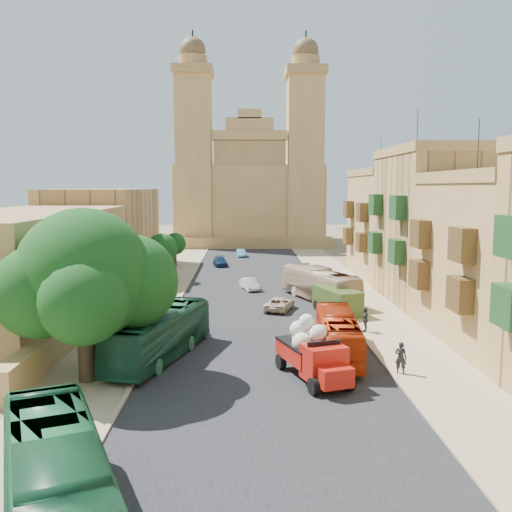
{
  "coord_description": "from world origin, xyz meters",
  "views": [
    {
      "loc": [
        -1.21,
        -25.57,
        10.26
      ],
      "look_at": [
        0.0,
        26.0,
        4.0
      ],
      "focal_mm": 40.0,
      "sensor_mm": 36.0,
      "label": 1
    }
  ],
  "objects_px": {
    "pedestrian_a": "(401,358)",
    "red_truck": "(313,352)",
    "street_tree_c": "(162,249)",
    "ficus_tree": "(86,280)",
    "bus_green_north": "(160,334)",
    "car_blue_b": "(241,253)",
    "bus_red_east": "(338,335)",
    "olive_pickup": "(337,301)",
    "car_white_b": "(292,267)",
    "car_white_a": "(250,284)",
    "car_dkblue": "(220,262)",
    "street_tree_a": "(111,291)",
    "street_tree_b": "(143,273)",
    "car_blue_a": "(194,324)",
    "pedestrian_c": "(365,320)",
    "car_cream": "(280,304)",
    "bus_green_south": "(57,494)",
    "church": "(249,191)",
    "street_tree_d": "(175,244)",
    "bus_cream_east": "(320,284)"
  },
  "relations": [
    {
      "from": "bus_red_east",
      "to": "car_blue_a",
      "type": "height_order",
      "value": "bus_red_east"
    },
    {
      "from": "red_truck",
      "to": "street_tree_c",
      "type": "bearing_deg",
      "value": 111.35
    },
    {
      "from": "ficus_tree",
      "to": "bus_green_south",
      "type": "distance_m",
      "value": 15.02
    },
    {
      "from": "car_white_a",
      "to": "pedestrian_a",
      "type": "relative_size",
      "value": 1.97
    },
    {
      "from": "bus_green_north",
      "to": "bus_red_east",
      "type": "bearing_deg",
      "value": 17.29
    },
    {
      "from": "street_tree_a",
      "to": "red_truck",
      "type": "relative_size",
      "value": 0.82
    },
    {
      "from": "car_white_b",
      "to": "car_white_a",
      "type": "bearing_deg",
      "value": 55.93
    },
    {
      "from": "church",
      "to": "bus_green_north",
      "type": "distance_m",
      "value": 71.53
    },
    {
      "from": "ficus_tree",
      "to": "car_white_a",
      "type": "bearing_deg",
      "value": 71.54
    },
    {
      "from": "church",
      "to": "olive_pickup",
      "type": "xyz_separation_m",
      "value": [
        6.5,
        -58.61,
        -8.52
      ]
    },
    {
      "from": "pedestrian_a",
      "to": "olive_pickup",
      "type": "bearing_deg",
      "value": -62.33
    },
    {
      "from": "street_tree_a",
      "to": "car_white_a",
      "type": "xyz_separation_m",
      "value": [
        9.5,
        18.72,
        -2.78
      ]
    },
    {
      "from": "street_tree_d",
      "to": "ficus_tree",
      "type": "bearing_deg",
      "value": -89.24
    },
    {
      "from": "bus_green_north",
      "to": "car_blue_b",
      "type": "height_order",
      "value": "bus_green_north"
    },
    {
      "from": "car_blue_a",
      "to": "pedestrian_c",
      "type": "relative_size",
      "value": 2.13
    },
    {
      "from": "street_tree_c",
      "to": "ficus_tree",
      "type": "bearing_deg",
      "value": -88.96
    },
    {
      "from": "street_tree_a",
      "to": "street_tree_b",
      "type": "distance_m",
      "value": 12.01
    },
    {
      "from": "car_white_a",
      "to": "pedestrian_c",
      "type": "distance_m",
      "value": 18.65
    },
    {
      "from": "bus_red_east",
      "to": "car_blue_a",
      "type": "xyz_separation_m",
      "value": [
        -9.21,
        5.7,
        -0.69
      ]
    },
    {
      "from": "bus_red_east",
      "to": "car_blue_b",
      "type": "distance_m",
      "value": 50.49
    },
    {
      "from": "ficus_tree",
      "to": "bus_red_east",
      "type": "height_order",
      "value": "ficus_tree"
    },
    {
      "from": "bus_cream_east",
      "to": "car_blue_b",
      "type": "relative_size",
      "value": 3.26
    },
    {
      "from": "street_tree_d",
      "to": "pedestrian_c",
      "type": "distance_m",
      "value": 38.41
    },
    {
      "from": "street_tree_d",
      "to": "bus_red_east",
      "type": "bearing_deg",
      "value": -69.99
    },
    {
      "from": "olive_pickup",
      "to": "car_dkblue",
      "type": "height_order",
      "value": "olive_pickup"
    },
    {
      "from": "street_tree_a",
      "to": "car_blue_a",
      "type": "xyz_separation_m",
      "value": [
        5.34,
        1.74,
        -2.73
      ]
    },
    {
      "from": "bus_green_north",
      "to": "pedestrian_c",
      "type": "xyz_separation_m",
      "value": [
        13.69,
        6.06,
        -0.62
      ]
    },
    {
      "from": "street_tree_b",
      "to": "car_dkblue",
      "type": "xyz_separation_m",
      "value": [
        5.84,
        24.16,
        -2.22
      ]
    },
    {
      "from": "car_blue_a",
      "to": "car_white_a",
      "type": "distance_m",
      "value": 17.48
    },
    {
      "from": "bus_cream_east",
      "to": "pedestrian_c",
      "type": "relative_size",
      "value": 6.08
    },
    {
      "from": "red_truck",
      "to": "car_white_a",
      "type": "height_order",
      "value": "red_truck"
    },
    {
      "from": "street_tree_c",
      "to": "olive_pickup",
      "type": "xyz_separation_m",
      "value": [
        16.5,
        -16.0,
        -2.55
      ]
    },
    {
      "from": "red_truck",
      "to": "pedestrian_a",
      "type": "distance_m",
      "value": 5.06
    },
    {
      "from": "street_tree_b",
      "to": "car_cream",
      "type": "xyz_separation_m",
      "value": [
        11.86,
        -2.87,
        -2.24
      ]
    },
    {
      "from": "red_truck",
      "to": "car_dkblue",
      "type": "relative_size",
      "value": 1.52
    },
    {
      "from": "ficus_tree",
      "to": "bus_red_east",
      "type": "bearing_deg",
      "value": 16.11
    },
    {
      "from": "car_cream",
      "to": "pedestrian_a",
      "type": "height_order",
      "value": "pedestrian_a"
    },
    {
      "from": "street_tree_a",
      "to": "car_white_b",
      "type": "relative_size",
      "value": 1.52
    },
    {
      "from": "pedestrian_a",
      "to": "red_truck",
      "type": "bearing_deg",
      "value": 33.54
    },
    {
      "from": "church",
      "to": "bus_green_south",
      "type": "distance_m",
      "value": 89.42
    },
    {
      "from": "red_truck",
      "to": "car_cream",
      "type": "distance_m",
      "value": 17.26
    },
    {
      "from": "bus_red_east",
      "to": "pedestrian_a",
      "type": "height_order",
      "value": "bus_red_east"
    },
    {
      "from": "bus_red_east",
      "to": "bus_green_south",
      "type": "bearing_deg",
      "value": 63.64
    },
    {
      "from": "street_tree_d",
      "to": "bus_green_north",
      "type": "relative_size",
      "value": 0.41
    },
    {
      "from": "olive_pickup",
      "to": "car_white_b",
      "type": "height_order",
      "value": "olive_pickup"
    },
    {
      "from": "church",
      "to": "pedestrian_c",
      "type": "height_order",
      "value": "church"
    },
    {
      "from": "car_cream",
      "to": "car_blue_b",
      "type": "relative_size",
      "value": 1.24
    },
    {
      "from": "church",
      "to": "bus_red_east",
      "type": "relative_size",
      "value": 3.81
    },
    {
      "from": "car_cream",
      "to": "car_dkblue",
      "type": "relative_size",
      "value": 1.01
    },
    {
      "from": "street_tree_d",
      "to": "bus_cream_east",
      "type": "distance_m",
      "value": 27.82
    }
  ]
}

